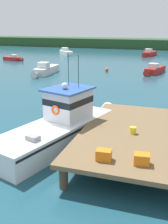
# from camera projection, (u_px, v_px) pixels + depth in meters

# --- Properties ---
(ground_plane) EXTENTS (200.00, 200.00, 0.00)m
(ground_plane) POSITION_uv_depth(u_px,v_px,m) (55.00, 142.00, 15.65)
(ground_plane) COLOR #1E4C5B
(dock) EXTENTS (6.00, 9.00, 1.20)m
(dock) POSITION_uv_depth(u_px,v_px,m) (142.00, 134.00, 13.91)
(dock) COLOR #4C3D2D
(dock) RESTS_ON ground
(main_fishing_boat) EXTENTS (4.76, 9.91, 4.80)m
(main_fishing_boat) POSITION_uv_depth(u_px,v_px,m) (62.00, 125.00, 15.39)
(main_fishing_boat) COLOR white
(main_fishing_boat) RESTS_ON ground
(crate_single_by_cleat) EXTENTS (0.65, 0.51, 0.43)m
(crate_single_by_cleat) POSITION_uv_depth(u_px,v_px,m) (142.00, 159.00, 10.67)
(crate_single_by_cleat) COLOR orange
(crate_single_by_cleat) RESTS_ON dock
(crate_stack_mid_dock) EXTENTS (0.63, 0.48, 0.44)m
(crate_stack_mid_dock) POSITION_uv_depth(u_px,v_px,m) (104.00, 155.00, 11.01)
(crate_stack_mid_dock) COLOR orange
(crate_stack_mid_dock) RESTS_ON dock
(bait_bucket) EXTENTS (0.32, 0.32, 0.34)m
(bait_bucket) POSITION_uv_depth(u_px,v_px,m) (133.00, 130.00, 13.66)
(bait_bucket) COLOR yellow
(bait_bucket) RESTS_ON dock
(moored_boat_far_right) EXTENTS (4.59, 5.05, 1.45)m
(moored_boat_far_right) POSITION_uv_depth(u_px,v_px,m) (66.00, 52.00, 57.84)
(moored_boat_far_right) COLOR white
(moored_boat_far_right) RESTS_ON ground
(moored_boat_near_channel) EXTENTS (1.70, 6.31, 1.60)m
(moored_boat_near_channel) POSITION_uv_depth(u_px,v_px,m) (45.00, 70.00, 35.96)
(moored_boat_near_channel) COLOR silver
(moored_boat_near_channel) RESTS_ON ground
(moored_boat_far_left) EXTENTS (2.55, 5.47, 1.37)m
(moored_boat_far_left) POSITION_uv_depth(u_px,v_px,m) (154.00, 70.00, 36.57)
(moored_boat_far_left) COLOR red
(moored_boat_far_left) RESTS_ON ground
(moored_boat_mid_harbor) EXTENTS (4.29, 1.78, 1.07)m
(moored_boat_mid_harbor) POSITION_uv_depth(u_px,v_px,m) (13.00, 58.00, 48.94)
(moored_boat_mid_harbor) COLOR red
(moored_boat_mid_harbor) RESTS_ON ground
(moored_boat_outer_mooring) EXTENTS (2.56, 5.93, 1.48)m
(moored_boat_outer_mooring) POSITION_uv_depth(u_px,v_px,m) (149.00, 54.00, 55.45)
(moored_boat_outer_mooring) COLOR red
(moored_boat_outer_mooring) RESTS_ON ground
(mooring_buoy_outer) EXTENTS (0.48, 0.48, 0.48)m
(mooring_buoy_outer) POSITION_uv_depth(u_px,v_px,m) (107.00, 70.00, 38.14)
(mooring_buoy_outer) COLOR #EA5B19
(mooring_buoy_outer) RESTS_ON ground
(far_shoreline) EXTENTS (120.00, 8.00, 2.40)m
(far_shoreline) POSITION_uv_depth(u_px,v_px,m) (152.00, 44.00, 71.32)
(far_shoreline) COLOR #284723
(far_shoreline) RESTS_ON ground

